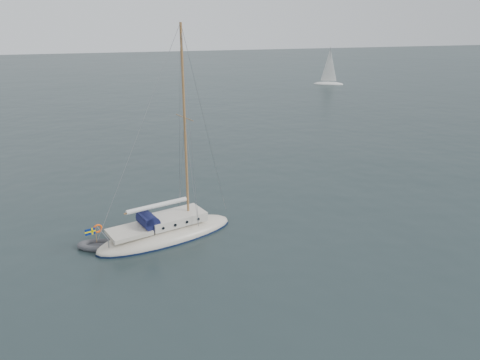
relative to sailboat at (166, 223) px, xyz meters
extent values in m
plane|color=black|center=(3.10, -2.90, -1.02)|extent=(300.00, 300.00, 0.00)
ellipsoid|color=beige|center=(0.00, 0.00, -0.87)|extent=(9.01, 2.80, 1.50)
cube|color=beige|center=(0.70, 0.00, 0.16)|extent=(3.61, 1.90, 0.55)
cube|color=beige|center=(-2.41, 0.00, 0.00)|extent=(2.40, 1.90, 0.25)
cylinder|color=#11153B|center=(-1.15, 0.00, 0.43)|extent=(0.96, 1.65, 0.96)
cube|color=#11153B|center=(-1.36, 0.00, 0.63)|extent=(0.45, 1.65, 0.40)
cylinder|color=#966C42|center=(1.60, 0.00, 5.89)|extent=(0.15, 0.15, 12.02)
cylinder|color=#966C42|center=(1.60, 0.00, 6.49)|extent=(0.05, 2.20, 0.05)
cylinder|color=#966C42|center=(-0.50, 0.00, 1.23)|extent=(4.21, 0.10, 0.10)
cylinder|color=silver|center=(-0.50, 0.00, 1.28)|extent=(3.91, 0.28, 0.28)
cylinder|color=gray|center=(-4.01, 0.00, 0.43)|extent=(0.04, 2.20, 0.04)
torus|color=#FF500A|center=(-4.06, 0.60, 0.43)|extent=(0.54, 0.10, 0.54)
cylinder|color=#966C42|center=(-4.36, 0.00, 0.33)|extent=(0.03, 0.03, 0.90)
cube|color=#061A5B|center=(-4.66, 0.00, 0.63)|extent=(0.60, 0.02, 0.38)
cube|color=#E7CD00|center=(-4.66, 0.00, 0.63)|extent=(0.62, 0.03, 0.09)
cube|color=#E7CD00|center=(-4.55, 0.00, 0.63)|extent=(0.09, 0.03, 0.40)
cylinder|color=black|center=(-0.60, 0.96, 0.16)|extent=(0.18, 0.06, 0.18)
cylinder|color=black|center=(-0.60, -0.96, 0.16)|extent=(0.18, 0.06, 0.18)
cylinder|color=black|center=(0.20, 0.96, 0.16)|extent=(0.18, 0.06, 0.18)
cylinder|color=black|center=(0.20, -0.96, 0.16)|extent=(0.18, 0.06, 0.18)
cylinder|color=black|center=(1.00, 0.96, 0.16)|extent=(0.18, 0.06, 0.18)
cylinder|color=black|center=(1.00, -0.96, 0.16)|extent=(0.18, 0.06, 0.18)
cylinder|color=black|center=(1.80, 0.96, 0.16)|extent=(0.18, 0.06, 0.18)
cylinder|color=black|center=(1.80, -0.96, 0.16)|extent=(0.18, 0.06, 0.18)
cube|color=#4F4E53|center=(-4.06, -0.38, -0.90)|extent=(1.69, 0.69, 0.10)
ellipsoid|color=silver|center=(38.35, 58.03, -0.98)|extent=(5.72, 1.91, 0.95)
cylinder|color=gray|center=(38.35, 58.03, 2.79)|extent=(0.10, 0.10, 6.67)
cone|color=silver|center=(38.30, 58.03, 2.79)|extent=(3.05, 3.05, 6.19)
camera|label=1|loc=(-2.40, -26.91, 12.45)|focal=35.00mm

